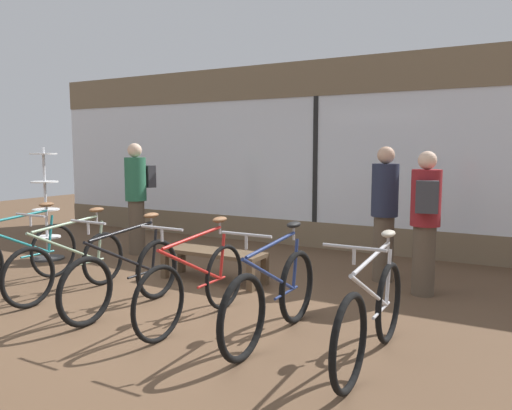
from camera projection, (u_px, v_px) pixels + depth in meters
The scene contains 13 objects.
ground_plane at pixel (169, 311), 5.28m from camera, with size 24.00×24.00×0.00m, color brown.
shop_back_wall at pixel (316, 153), 8.54m from camera, with size 12.00×0.08×3.20m.
bicycle_far_left at pixel (18, 255), 6.18m from camera, with size 0.46×1.80×1.04m.
bicycle_left at pixel (70, 264), 5.83m from camera, with size 0.46×1.73×1.02m.
bicycle_center_left at pixel (125, 276), 5.26m from camera, with size 0.46×1.73×1.03m.
bicycle_center_right at pixel (196, 284), 4.88m from camera, with size 0.46×1.76×1.03m.
bicycle_right at pixel (273, 297), 4.47m from camera, with size 0.46×1.76×1.04m.
bicycle_far_right at pixel (372, 316), 3.96m from camera, with size 0.46×1.78×1.04m.
accessory_rack at pixel (46, 214), 7.70m from camera, with size 0.48×0.48×1.74m.
display_bench at pixel (213, 256), 6.45m from camera, with size 1.40×0.44×0.41m.
customer_near_rack at pixel (137, 194), 8.07m from camera, with size 0.43×0.55×1.80m.
customer_by_window at pixel (384, 211), 6.40m from camera, with size 0.46×0.46×1.74m.
customer_mid_floor at pixel (425, 219), 5.76m from camera, with size 0.41×0.53×1.69m.
Camera 1 is at (3.31, -4.01, 1.71)m, focal length 35.00 mm.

